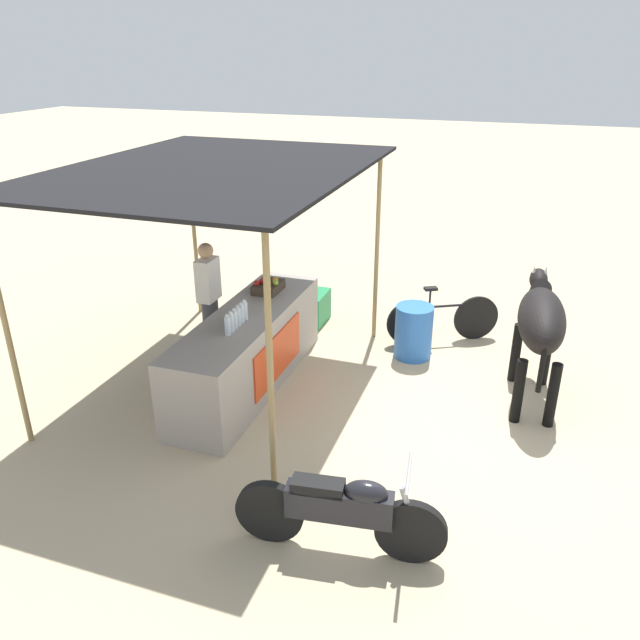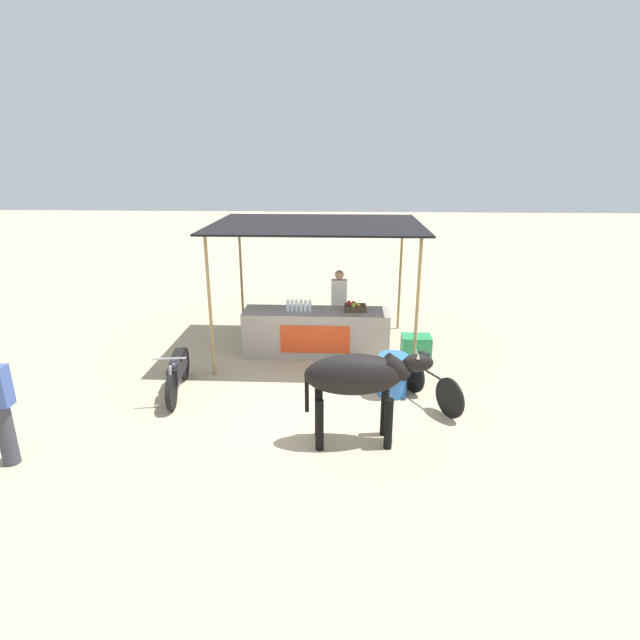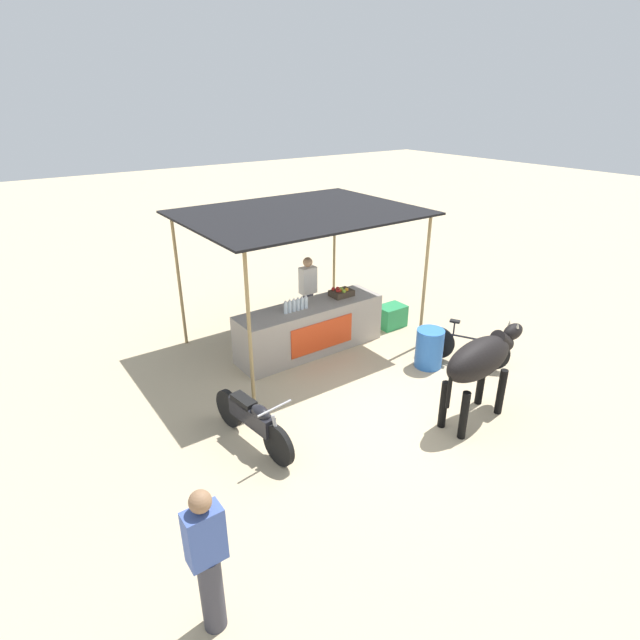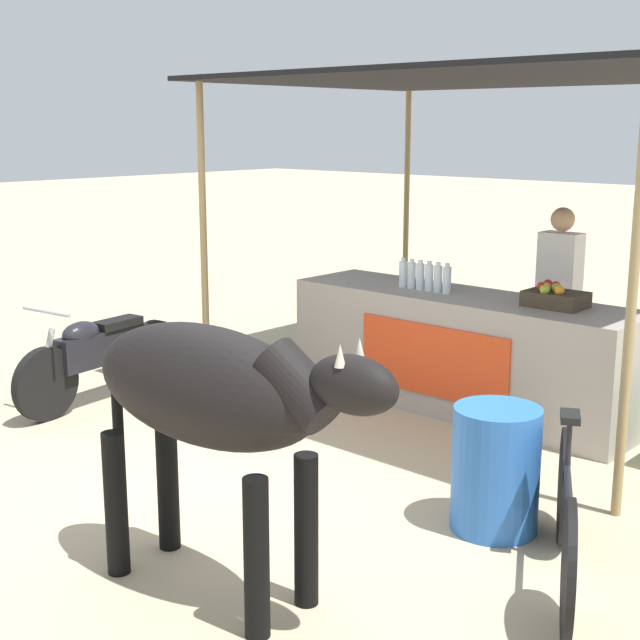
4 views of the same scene
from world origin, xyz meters
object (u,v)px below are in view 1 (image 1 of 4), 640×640
Objects in this scene: stall_counter at (248,350)px; motorcycle_parked at (342,510)px; bicycle_leaning at (443,319)px; water_barrel at (414,332)px; fruit_crate at (268,286)px; vendor_behind_counter at (210,302)px; cooler_box at (312,307)px; cow at (540,321)px.

motorcycle_parked is at bearing -140.25° from stall_counter.
water_barrel is at bearing 153.08° from bicycle_leaning.
vendor_behind_counter is at bearing 115.04° from fruit_crate.
motorcycle_parked is 1.22× the size of bicycle_leaning.
bicycle_leaning is (2.04, -2.10, -0.13)m from stall_counter.
bicycle_leaning reaches higher than cooler_box.
cow reaches higher than bicycle_leaning.
vendor_behind_counter is at bearing 94.47° from cow.
cooler_box is at bearing 88.89° from bicycle_leaning.
bicycle_leaning is at bearing -61.20° from vendor_behind_counter.
fruit_crate is at bearing 3.64° from stall_counter.
stall_counter reaches higher than cooler_box.
stall_counter is 0.96m from vendor_behind_counter.
motorcycle_parked is 4.37m from bicycle_leaning.
cooler_box is at bearing -2.68° from stall_counter.
motorcycle_parked is at bearing -136.08° from vendor_behind_counter.
water_barrel is 0.50× the size of bicycle_leaning.
fruit_crate is 0.24× the size of cow.
cooler_box is 0.33× the size of cow.
vendor_behind_counter is 4.14m from cow.
stall_counter is 2.09m from cooler_box.
water_barrel is at bearing 67.48° from cow.
cow is at bearing -90.10° from fruit_crate.
fruit_crate is at bearing -64.96° from vendor_behind_counter.
fruit_crate reaches higher than cooler_box.
water_barrel is (1.44, -1.80, -0.11)m from stall_counter.
cow is (0.79, -3.37, 0.55)m from stall_counter.
cow is 1.02× the size of motorcycle_parked.
vendor_behind_counter is 0.92× the size of motorcycle_parked.
fruit_crate reaches higher than stall_counter.
fruit_crate is 0.80m from vendor_behind_counter.
water_barrel is at bearing -110.56° from cooler_box.
water_barrel is (0.97, -2.55, -0.48)m from vendor_behind_counter.
cow is at bearing -24.72° from motorcycle_parked.
stall_counter is 3.02m from motorcycle_parked.
fruit_crate is at bearing 89.90° from cow.
stall_counter is 5.00× the size of cooler_box.
cooler_box is (2.08, -0.10, -0.24)m from stall_counter.
motorcycle_parked is (-2.32, -1.93, -0.05)m from stall_counter.
cooler_box is 0.41× the size of bicycle_leaning.
water_barrel is 1.82m from cow.
bicycle_leaning is (1.24, -2.16, -0.69)m from fruit_crate.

